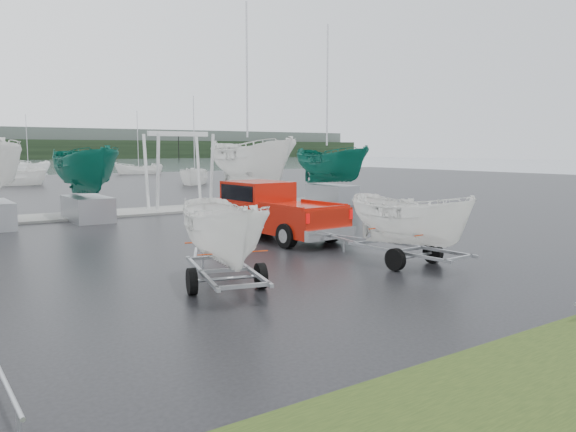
{
  "coord_description": "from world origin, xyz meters",
  "views": [
    {
      "loc": [
        -9.67,
        -14.52,
        3.22
      ],
      "look_at": [
        -0.04,
        -0.68,
        1.2
      ],
      "focal_mm": 35.0,
      "sensor_mm": 36.0,
      "label": 1
    }
  ],
  "objects_px": {
    "trailer_hitched": "(411,176)",
    "trailer_parked": "(224,178)",
    "pickup_truck": "(269,209)",
    "boat_hoist": "(179,159)"
  },
  "relations": [
    {
      "from": "trailer_hitched",
      "to": "boat_hoist",
      "type": "relative_size",
      "value": 1.11
    },
    {
      "from": "boat_hoist",
      "to": "trailer_parked",
      "type": "bearing_deg",
      "value": -110.63
    },
    {
      "from": "pickup_truck",
      "to": "trailer_parked",
      "type": "bearing_deg",
      "value": -133.86
    },
    {
      "from": "boat_hoist",
      "to": "pickup_truck",
      "type": "bearing_deg",
      "value": -95.86
    },
    {
      "from": "trailer_hitched",
      "to": "trailer_parked",
      "type": "relative_size",
      "value": 0.96
    },
    {
      "from": "trailer_hitched",
      "to": "trailer_parked",
      "type": "distance_m",
      "value": 5.5
    },
    {
      "from": "pickup_truck",
      "to": "trailer_parked",
      "type": "distance_m",
      "value": 7.98
    },
    {
      "from": "trailer_hitched",
      "to": "trailer_parked",
      "type": "bearing_deg",
      "value": 170.79
    },
    {
      "from": "pickup_truck",
      "to": "trailer_hitched",
      "type": "distance_m",
      "value": 6.69
    },
    {
      "from": "trailer_hitched",
      "to": "trailer_parked",
      "type": "height_order",
      "value": "trailer_parked"
    }
  ]
}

